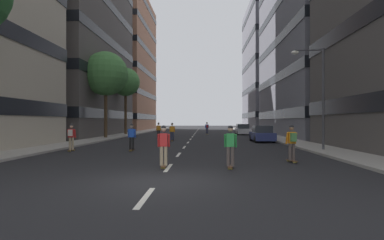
# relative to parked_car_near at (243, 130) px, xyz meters

# --- Properties ---
(ground_plane) EXTENTS (173.51, 173.51, 0.00)m
(ground_plane) POSITION_rel_parked_car_near_xyz_m (-6.91, -5.33, -0.70)
(ground_plane) COLOR black
(sidewalk_left) EXTENTS (2.61, 79.53, 0.14)m
(sidewalk_left) POSITION_rel_parked_car_near_xyz_m (-16.33, -1.71, -0.63)
(sidewalk_left) COLOR #9E9991
(sidewalk_left) RESTS_ON ground_plane
(sidewalk_right) EXTENTS (2.61, 79.53, 0.14)m
(sidewalk_right) POSITION_rel_parked_car_near_xyz_m (2.51, -1.71, -0.63)
(sidewalk_right) COLOR #9E9991
(sidewalk_right) RESTS_ON ground_plane
(lane_markings) EXTENTS (0.16, 67.20, 0.01)m
(lane_markings) POSITION_rel_parked_car_near_xyz_m (-6.91, -3.75, -0.70)
(lane_markings) COLOR silver
(lane_markings) RESTS_ON ground_plane
(building_left_far) EXTENTS (14.86, 21.87, 28.34)m
(building_left_far) POSITION_rel_parked_car_near_xyz_m (-25.00, 21.72, 13.56)
(building_left_far) COLOR #9E6B51
(building_left_far) RESTS_ON ground_plane
(building_right_mid) EXTENTS (14.86, 23.89, 27.87)m
(building_right_mid) POSITION_rel_parked_car_near_xyz_m (11.18, -3.67, 13.33)
(building_right_mid) COLOR slate
(building_right_mid) RESTS_ON ground_plane
(building_right_far) EXTENTS (14.86, 19.80, 26.42)m
(building_right_far) POSITION_rel_parked_car_near_xyz_m (11.18, 21.72, 12.60)
(building_right_far) COLOR slate
(building_right_far) RESTS_ON ground_plane
(parked_car_near) EXTENTS (1.82, 4.40, 1.52)m
(parked_car_near) POSITION_rel_parked_car_near_xyz_m (0.00, 0.00, 0.00)
(parked_car_near) COLOR silver
(parked_car_near) RESTS_ON ground_plane
(parked_car_mid) EXTENTS (1.82, 4.40, 1.52)m
(parked_car_mid) POSITION_rel_parked_car_near_xyz_m (0.00, -14.88, 0.00)
(parked_car_mid) COLOR navy
(parked_car_mid) RESTS_ON ground_plane
(street_tree_near) EXTENTS (4.86, 4.86, 9.47)m
(street_tree_near) POSITION_rel_parked_car_near_xyz_m (-16.33, -10.60, 6.46)
(street_tree_near) COLOR #4C3823
(street_tree_near) RESTS_ON sidewalk_left
(street_tree_mid) EXTENTS (3.91, 3.91, 9.17)m
(street_tree_mid) POSITION_rel_parked_car_near_xyz_m (-16.33, -2.07, 6.60)
(street_tree_mid) COLOR #4C3823
(street_tree_mid) RESTS_ON sidewalk_left
(streetlamp_right) EXTENTS (2.13, 0.30, 6.50)m
(streetlamp_right) POSITION_rel_parked_car_near_xyz_m (1.88, -23.98, 3.44)
(streetlamp_right) COLOR #3F3F44
(streetlamp_right) RESTS_ON sidewalk_right
(skater_0) EXTENTS (0.55, 0.91, 1.78)m
(skater_0) POSITION_rel_parked_car_near_xyz_m (-8.56, -14.31, 0.29)
(skater_0) COLOR brown
(skater_0) RESTS_ON ground_plane
(skater_1) EXTENTS (0.56, 0.92, 1.78)m
(skater_1) POSITION_rel_parked_car_near_xyz_m (-1.25, -29.32, 0.32)
(skater_1) COLOR brown
(skater_1) RESTS_ON ground_plane
(skater_2) EXTENTS (0.56, 0.92, 1.78)m
(skater_2) POSITION_rel_parked_car_near_xyz_m (-10.67, -9.18, 0.29)
(skater_2) COLOR brown
(skater_2) RESTS_ON ground_plane
(skater_3) EXTENTS (0.54, 0.91, 1.78)m
(skater_3) POSITION_rel_parked_car_near_xyz_m (-14.03, -24.52, 0.32)
(skater_3) COLOR brown
(skater_3) RESTS_ON ground_plane
(skater_4) EXTENTS (0.57, 0.92, 1.78)m
(skater_4) POSITION_rel_parked_car_near_xyz_m (-5.06, 0.68, 0.32)
(skater_4) COLOR brown
(skater_4) RESTS_ON ground_plane
(skater_5) EXTENTS (0.54, 0.91, 1.78)m
(skater_5) POSITION_rel_parked_car_near_xyz_m (-10.18, -24.10, 0.29)
(skater_5) COLOR brown
(skater_5) RESTS_ON ground_plane
(skater_6) EXTENTS (0.54, 0.91, 1.78)m
(skater_6) POSITION_rel_parked_car_near_xyz_m (-7.12, -31.21, 0.29)
(skater_6) COLOR brown
(skater_6) RESTS_ON ground_plane
(skater_7) EXTENTS (0.55, 0.92, 1.78)m
(skater_7) POSITION_rel_parked_car_near_xyz_m (-4.32, -31.29, 0.29)
(skater_7) COLOR brown
(skater_7) RESTS_ON ground_plane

